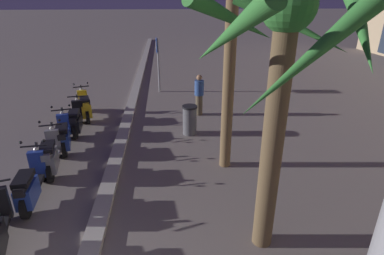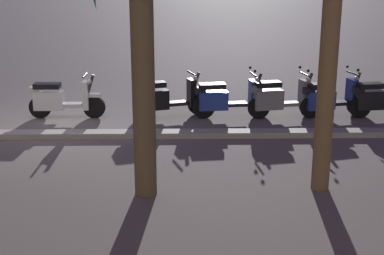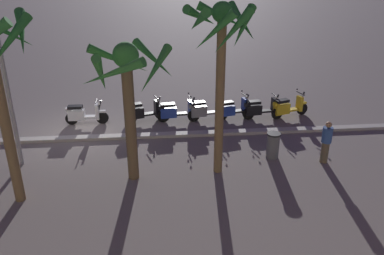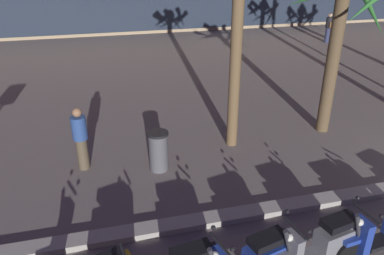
# 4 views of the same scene
# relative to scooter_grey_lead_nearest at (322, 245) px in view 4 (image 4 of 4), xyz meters

# --- Properties ---
(scooter_grey_lead_nearest) EXTENTS (1.79, 0.67, 1.17)m
(scooter_grey_lead_nearest) POSITION_rel_scooter_grey_lead_nearest_xyz_m (0.00, 0.00, 0.00)
(scooter_grey_lead_nearest) COLOR black
(scooter_grey_lead_nearest) RESTS_ON ground
(palm_tree_by_mall_entrance) EXTENTS (2.73, 2.76, 4.40)m
(palm_tree_by_mall_entrance) POSITION_rel_scooter_grey_lead_nearest_xyz_m (2.83, 4.55, 2.82)
(palm_tree_by_mall_entrance) COLOR brown
(palm_tree_by_mall_entrance) RESTS_ON ground
(pedestrian_strolling_near_curb) EXTENTS (0.34, 0.46, 1.54)m
(pedestrian_strolling_near_curb) POSITION_rel_scooter_grey_lead_nearest_xyz_m (9.03, 14.14, 0.34)
(pedestrian_strolling_near_curb) COLOR #2D3351
(pedestrian_strolling_near_curb) RESTS_ON ground
(pedestrian_window_shopping) EXTENTS (0.34, 0.34, 1.52)m
(pedestrian_window_shopping) POSITION_rel_scooter_grey_lead_nearest_xyz_m (-3.67, 4.12, 0.32)
(pedestrian_window_shopping) COLOR brown
(pedestrian_window_shopping) RESTS_ON ground
(litter_bin) EXTENTS (0.48, 0.48, 0.95)m
(litter_bin) POSITION_rel_scooter_grey_lead_nearest_xyz_m (-1.98, 3.64, 0.02)
(litter_bin) COLOR #56565B
(litter_bin) RESTS_ON ground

